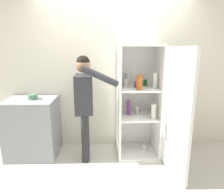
{
  "coord_description": "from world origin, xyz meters",
  "views": [
    {
      "loc": [
        -0.16,
        -2.4,
        1.7
      ],
      "look_at": [
        -0.05,
        0.62,
        0.97
      ],
      "focal_mm": 32.0,
      "sensor_mm": 36.0,
      "label": 1
    }
  ],
  "objects": [
    {
      "name": "wall_back",
      "position": [
        0.0,
        0.98,
        1.27
      ],
      "size": [
        7.0,
        0.06,
        2.55
      ],
      "color": "silver",
      "rests_on": "ground_plane"
    },
    {
      "name": "counter",
      "position": [
        -1.32,
        0.62,
        0.46
      ],
      "size": [
        0.76,
        0.61,
        0.93
      ],
      "color": "gray",
      "rests_on": "ground_plane"
    },
    {
      "name": "refrigerator",
      "position": [
        0.46,
        0.53,
        0.88
      ],
      "size": [
        0.8,
        1.25,
        1.76
      ],
      "color": "white",
      "rests_on": "ground_plane"
    },
    {
      "name": "ground_plane",
      "position": [
        0.0,
        0.0,
        0.0
      ],
      "size": [
        12.0,
        12.0,
        0.0
      ],
      "primitive_type": "plane",
      "color": "beige"
    },
    {
      "name": "bowl",
      "position": [
        -1.28,
        0.64,
        0.96
      ],
      "size": [
        0.14,
        0.14,
        0.07
      ],
      "color": "#517F5B",
      "rests_on": "counter"
    },
    {
      "name": "person",
      "position": [
        -0.46,
        0.46,
        1.01
      ],
      "size": [
        0.64,
        0.59,
        1.6
      ],
      "color": "#262628",
      "rests_on": "ground_plane"
    }
  ]
}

